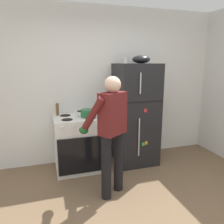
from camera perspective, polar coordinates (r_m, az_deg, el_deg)
name	(u,v)px	position (r m, az deg, el deg)	size (l,w,h in m)	color
kitchen_wall_back	(102,86)	(4.00, -2.71, 6.81)	(6.00, 0.10, 2.70)	white
refrigerator	(135,114)	(3.89, 6.07, -0.57)	(0.68, 0.72, 1.74)	black
stove_range	(79,143)	(3.74, -8.64, -8.01)	(0.76, 0.67, 0.91)	white
person_cook	(111,127)	(2.86, -0.34, -3.80)	(0.63, 0.65, 1.60)	black
red_pot	(88,113)	(3.58, -6.29, -0.27)	(0.33, 0.23, 0.11)	#236638
coffee_mug	(126,60)	(3.77, 3.55, 13.15)	(0.11, 0.08, 0.10)	silver
pepper_mill	(57,109)	(3.76, -13.94, 0.70)	(0.05, 0.05, 0.20)	brown
mixing_bowl	(141,59)	(3.82, 7.54, 13.36)	(0.30, 0.30, 0.13)	black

